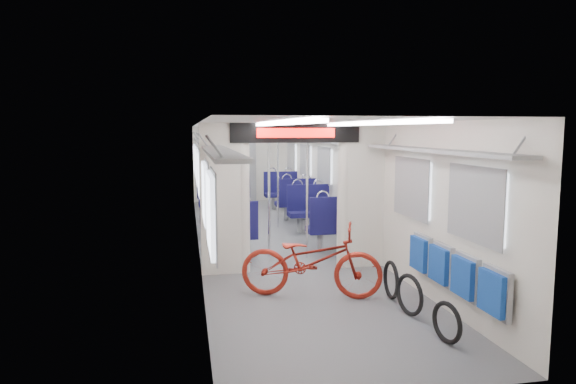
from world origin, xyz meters
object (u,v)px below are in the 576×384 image
(seat_bay_far_right, at_px, (288,193))
(seat_bay_near_right, at_px, (320,213))
(bike_hoop_b, at_px, (409,297))
(flip_bench, at_px, (453,270))
(bicycle, at_px, (311,261))
(seat_bay_near_left, at_px, (226,218))
(stanchion_near_left, at_px, (269,191))
(stanchion_near_right, at_px, (307,192))
(stanchion_far_right, at_px, (278,177))
(bike_hoop_a, at_px, (447,325))
(seat_bay_far_left, at_px, (215,195))
(stanchion_far_left, at_px, (249,177))
(bike_hoop_c, at_px, (391,282))

(seat_bay_far_right, bearing_deg, seat_bay_near_right, -90.00)
(bike_hoop_b, xyz_separation_m, seat_bay_near_right, (0.02, 4.21, 0.33))
(flip_bench, relative_size, seat_bay_near_right, 0.96)
(bicycle, bearing_deg, seat_bay_near_left, 34.26)
(flip_bench, height_order, stanchion_near_left, stanchion_near_left)
(seat_bay_far_right, relative_size, stanchion_near_left, 0.98)
(seat_bay_near_right, distance_m, stanchion_near_right, 1.53)
(seat_bay_near_left, bearing_deg, stanchion_far_right, 53.61)
(bike_hoop_b, distance_m, seat_bay_near_left, 4.44)
(stanchion_near_left, height_order, stanchion_near_right, same)
(bike_hoop_a, relative_size, bike_hoop_b, 0.88)
(flip_bench, xyz_separation_m, seat_bay_near_right, (-0.42, 4.41, -0.02))
(seat_bay_near_left, height_order, stanchion_far_right, stanchion_far_right)
(flip_bench, xyz_separation_m, stanchion_near_right, (-1.00, 3.12, 0.57))
(bike_hoop_a, xyz_separation_m, bike_hoop_b, (-0.04, 0.82, 0.03))
(flip_bench, bearing_deg, seat_bay_far_left, 105.95)
(stanchion_far_right, bearing_deg, stanchion_near_left, -103.26)
(bicycle, relative_size, bike_hoop_a, 4.18)
(bike_hoop_a, height_order, seat_bay_far_right, seat_bay_far_right)
(bike_hoop_b, bearing_deg, seat_bay_far_left, 103.36)
(seat_bay_far_left, relative_size, stanchion_far_left, 0.86)
(bicycle, distance_m, bike_hoop_c, 1.07)
(bicycle, relative_size, stanchion_far_left, 0.81)
(bike_hoop_b, relative_size, seat_bay_far_right, 0.22)
(seat_bay_far_left, distance_m, stanchion_near_left, 4.74)
(bicycle, height_order, bike_hoop_c, bicycle)
(seat_bay_near_right, bearing_deg, bike_hoop_c, -89.86)
(bike_hoop_b, distance_m, stanchion_far_left, 6.07)
(seat_bay_near_left, distance_m, seat_bay_far_left, 3.79)
(bike_hoop_a, distance_m, stanchion_near_left, 4.27)
(bike_hoop_c, height_order, seat_bay_far_left, seat_bay_far_left)
(seat_bay_near_left, bearing_deg, stanchion_near_right, -40.43)
(seat_bay_near_right, xyz_separation_m, stanchion_far_left, (-1.21, 1.67, 0.59))
(flip_bench, height_order, seat_bay_near_right, seat_bay_near_right)
(bicycle, height_order, stanchion_near_left, stanchion_near_left)
(seat_bay_far_left, bearing_deg, stanchion_near_right, -75.19)
(stanchion_far_left, bearing_deg, stanchion_near_right, -77.99)
(flip_bench, relative_size, seat_bay_far_left, 1.06)
(stanchion_near_left, xyz_separation_m, stanchion_near_right, (0.62, -0.24, 0.00))
(bike_hoop_b, height_order, seat_bay_far_right, seat_bay_far_right)
(flip_bench, distance_m, seat_bay_near_left, 4.80)
(stanchion_near_right, relative_size, stanchion_far_right, 1.00)
(seat_bay_near_right, height_order, stanchion_far_left, stanchion_far_left)
(bike_hoop_c, bearing_deg, seat_bay_near_right, 90.14)
(bicycle, distance_m, seat_bay_far_left, 6.96)
(seat_bay_near_right, bearing_deg, seat_bay_near_left, -174.18)
(seat_bay_far_right, height_order, stanchion_near_left, stanchion_near_left)
(bike_hoop_a, bearing_deg, stanchion_near_right, 99.12)
(bike_hoop_c, height_order, seat_bay_near_left, seat_bay_near_left)
(seat_bay_near_left, relative_size, seat_bay_far_left, 1.08)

